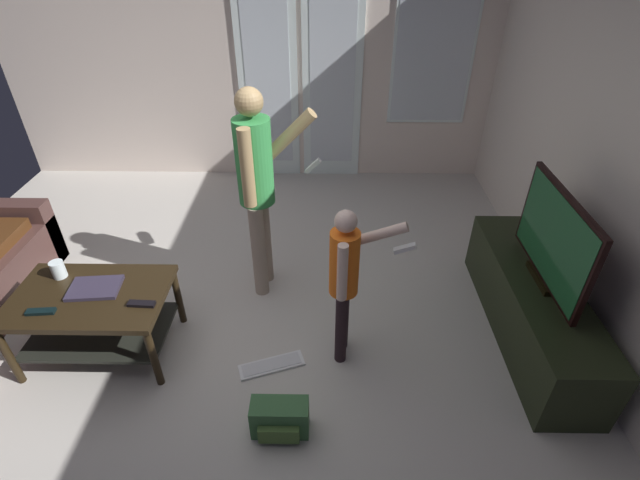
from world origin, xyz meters
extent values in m
cube|color=beige|center=(0.00, 0.00, -0.01)|extent=(5.29, 5.31, 0.02)
cube|color=silver|center=(0.00, 2.63, 1.36)|extent=(5.29, 0.06, 2.72)
cube|color=white|center=(0.18, 2.58, 1.03)|extent=(0.64, 0.02, 2.12)
cube|color=silver|center=(0.18, 2.57, 1.08)|extent=(0.48, 0.01, 1.82)
cube|color=white|center=(0.87, 2.58, 1.03)|extent=(0.64, 0.02, 2.12)
cube|color=silver|center=(0.87, 2.57, 1.08)|extent=(0.48, 0.01, 1.82)
cube|color=white|center=(1.91, 2.58, 1.36)|extent=(0.84, 0.02, 1.44)
cube|color=silver|center=(1.91, 2.57, 1.36)|extent=(0.78, 0.01, 1.38)
cube|color=#4A2F2B|center=(-1.99, 0.84, 0.29)|extent=(0.95, 0.16, 0.58)
cube|color=black|center=(-0.71, -0.20, 0.49)|extent=(0.98, 0.64, 0.04)
cube|color=black|center=(-0.71, -0.20, 0.18)|extent=(0.90, 0.56, 0.02)
cylinder|color=black|center=(-1.17, -0.48, 0.23)|extent=(0.05, 0.05, 0.47)
cylinder|color=black|center=(-0.25, -0.48, 0.23)|extent=(0.05, 0.05, 0.47)
cylinder|color=black|center=(-1.17, 0.09, 0.23)|extent=(0.05, 0.05, 0.47)
cylinder|color=black|center=(-0.25, 0.09, 0.23)|extent=(0.05, 0.05, 0.47)
cube|color=black|center=(2.27, 0.02, 0.24)|extent=(0.44, 1.65, 0.48)
cube|color=black|center=(2.27, -0.80, 0.27)|extent=(0.37, 0.02, 0.27)
cube|color=black|center=(2.27, 0.02, 0.50)|extent=(0.08, 0.33, 0.04)
cube|color=black|center=(2.27, 0.02, 0.83)|extent=(0.04, 0.96, 0.61)
cube|color=#194C28|center=(2.25, 0.02, 0.83)|extent=(0.00, 0.91, 0.56)
cylinder|color=tan|center=(0.30, 0.43, 0.40)|extent=(0.11, 0.11, 0.79)
cylinder|color=tan|center=(0.32, 0.60, 0.40)|extent=(0.11, 0.11, 0.79)
cylinder|color=green|center=(0.31, 0.52, 1.10)|extent=(0.26, 0.26, 0.62)
sphere|color=tan|center=(0.31, 0.52, 1.53)|extent=(0.19, 0.19, 0.19)
cylinder|color=tan|center=(0.29, 0.34, 1.14)|extent=(0.09, 0.09, 0.55)
cylinder|color=tan|center=(0.52, 0.67, 1.22)|extent=(0.46, 0.14, 0.46)
cube|color=white|center=(0.72, 0.64, 1.02)|extent=(0.12, 0.05, 0.12)
cylinder|color=black|center=(0.92, -0.26, 0.28)|extent=(0.08, 0.08, 0.56)
cylinder|color=black|center=(0.94, -0.14, 0.28)|extent=(0.08, 0.08, 0.56)
cylinder|color=orange|center=(0.93, -0.20, 0.78)|extent=(0.18, 0.18, 0.44)
sphere|color=beige|center=(0.93, -0.20, 1.08)|extent=(0.13, 0.13, 0.13)
cylinder|color=beige|center=(0.91, -0.33, 0.81)|extent=(0.06, 0.06, 0.39)
cylinder|color=beige|center=(1.12, -0.10, 0.92)|extent=(0.39, 0.11, 0.22)
cube|color=white|center=(1.30, -0.13, 0.84)|extent=(0.14, 0.06, 0.08)
cube|color=#3A663B|center=(0.56, -0.81, 0.12)|extent=(0.33, 0.15, 0.23)
cube|color=#4E7035|center=(0.56, -0.90, 0.09)|extent=(0.23, 0.04, 0.12)
cube|color=white|center=(0.45, -0.34, 0.01)|extent=(0.46, 0.27, 0.02)
cube|color=silver|center=(0.45, -0.34, 0.02)|extent=(0.41, 0.22, 0.00)
cube|color=#332C40|center=(-0.68, -0.15, 0.52)|extent=(0.34, 0.25, 0.02)
cylinder|color=white|center=(-0.97, -0.02, 0.57)|extent=(0.09, 0.09, 0.12)
cube|color=black|center=(-0.33, -0.30, 0.52)|extent=(0.17, 0.06, 0.02)
cube|color=black|center=(-0.92, -0.37, 0.52)|extent=(0.17, 0.06, 0.02)
camera|label=1|loc=(0.81, -2.41, 2.47)|focal=25.79mm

